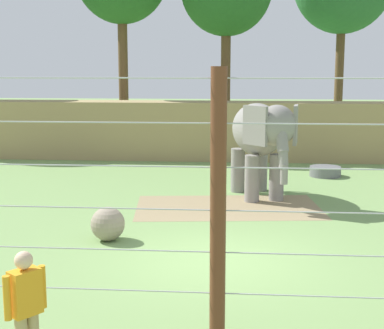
{
  "coord_description": "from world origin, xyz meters",
  "views": [
    {
      "loc": [
        0.43,
        -11.06,
        3.82
      ],
      "look_at": [
        -0.75,
        3.21,
        1.4
      ],
      "focal_mm": 53.81,
      "sensor_mm": 36.0,
      "label": 1
    }
  ],
  "objects": [
    {
      "name": "water_tub",
      "position": [
        3.5,
        9.36,
        0.18
      ],
      "size": [
        1.1,
        1.1,
        0.35
      ],
      "color": "slate",
      "rests_on": "ground"
    },
    {
      "name": "enrichment_ball",
      "position": [
        -2.46,
        1.14,
        0.38
      ],
      "size": [
        0.76,
        0.76,
        0.76
      ],
      "primitive_type": "sphere",
      "color": "gray",
      "rests_on": "ground"
    },
    {
      "name": "zookeeper",
      "position": [
        -2.11,
        -4.71,
        0.93
      ],
      "size": [
        0.42,
        0.54,
        1.67
      ],
      "color": "tan",
      "rests_on": "ground"
    },
    {
      "name": "embankment_wall",
      "position": [
        0.0,
        13.02,
        1.21
      ],
      "size": [
        36.0,
        1.8,
        2.41
      ],
      "primitive_type": "cube",
      "color": "tan",
      "rests_on": "ground"
    },
    {
      "name": "dirt_patch",
      "position": [
        0.14,
        4.46,
        0.0
      ],
      "size": [
        5.34,
        3.47,
        0.01
      ],
      "primitive_type": "cube",
      "rotation": [
        0.0,
        0.0,
        0.11
      ],
      "color": "#937F5B",
      "rests_on": "ground"
    },
    {
      "name": "elephant",
      "position": [
        1.05,
        5.71,
        1.88
      ],
      "size": [
        2.14,
        3.7,
        2.84
      ],
      "color": "gray",
      "rests_on": "ground"
    },
    {
      "name": "cable_fence",
      "position": [
        0.05,
        -3.4,
        1.93
      ],
      "size": [
        8.64,
        0.22,
        3.84
      ],
      "color": "brown",
      "rests_on": "ground"
    },
    {
      "name": "ground_plane",
      "position": [
        0.0,
        0.0,
        0.0
      ],
      "size": [
        120.0,
        120.0,
        0.0
      ],
      "primitive_type": "plane",
      "color": "#759956"
    }
  ]
}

